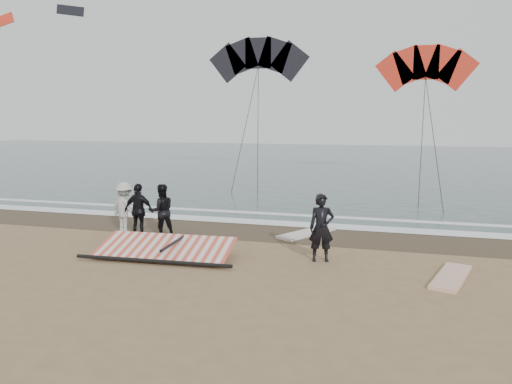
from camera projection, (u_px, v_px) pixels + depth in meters
ground at (260, 274)px, 12.50m from camera, size 120.00×120.00×0.00m
sea at (359, 162)px, 43.91m from camera, size 120.00×54.00×0.02m
wet_sand at (295, 234)px, 16.78m from camera, size 120.00×2.80×0.01m
foam_near at (303, 224)px, 18.11m from camera, size 120.00×0.90×0.01m
foam_far at (311, 216)px, 19.73m from camera, size 120.00×0.45×0.01m
man_main at (321, 228)px, 13.47m from camera, size 0.77×0.61×1.85m
board_white at (451, 277)px, 12.10m from camera, size 1.20×2.31×0.09m
board_cream at (306, 233)px, 16.65m from camera, size 1.73×2.36×0.10m
trio_cluster at (140, 210)px, 16.37m from camera, size 2.59×1.14×1.77m
sail_rig at (165, 249)px, 14.10m from camera, size 4.42×1.93×0.50m
kite_red at (426, 71)px, 29.61m from camera, size 6.38×5.54×12.52m
kite_dark at (258, 62)px, 33.07m from camera, size 7.70×4.63×11.84m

